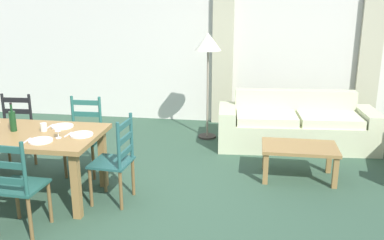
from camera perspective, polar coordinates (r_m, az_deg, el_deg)
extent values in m
cube|color=#304D3A|center=(4.85, -7.87, -10.58)|extent=(9.60, 9.60, 0.02)
cube|color=beige|center=(7.59, -1.19, 10.07)|extent=(9.60, 0.16, 2.70)
cube|color=#B4AF8E|center=(7.39, 4.10, 7.92)|extent=(0.35, 0.08, 2.20)
cube|color=#B4AF8E|center=(7.59, 22.60, 6.94)|extent=(0.35, 0.08, 2.20)
cube|color=olive|center=(5.01, -22.77, -1.76)|extent=(1.90, 0.96, 0.05)
cube|color=olive|center=(4.44, -15.24, -8.48)|extent=(0.08, 0.08, 0.70)
cube|color=olive|center=(5.08, -11.84, -5.02)|extent=(0.08, 0.08, 0.70)
cube|color=#215146|center=(4.35, -21.94, -8.23)|extent=(0.44, 0.43, 0.03)
cylinder|color=brown|center=(4.67, -22.34, -9.70)|extent=(0.04, 0.04, 0.43)
cylinder|color=brown|center=(4.48, -18.48, -10.38)|extent=(0.04, 0.04, 0.43)
cylinder|color=brown|center=(4.23, -20.83, -12.29)|extent=(0.04, 0.04, 0.43)
cylinder|color=#215146|center=(4.03, -21.53, -6.10)|extent=(0.04, 0.04, 0.50)
cube|color=#215146|center=(4.18, -23.42, -7.46)|extent=(0.38, 0.05, 0.06)
cube|color=#215146|center=(4.12, -23.65, -5.54)|extent=(0.38, 0.05, 0.06)
cube|color=#215146|center=(4.07, -23.89, -3.58)|extent=(0.38, 0.05, 0.06)
cube|color=black|center=(5.89, -22.80, -2.01)|extent=(0.44, 0.42, 0.03)
cylinder|color=brown|center=(5.74, -21.74, -4.79)|extent=(0.04, 0.04, 0.43)
cylinder|color=brown|center=(6.03, -20.31, -3.66)|extent=(0.04, 0.04, 0.43)
cylinder|color=brown|center=(6.19, -23.32, -3.48)|extent=(0.04, 0.04, 0.43)
cylinder|color=black|center=(5.89, -20.77, 0.86)|extent=(0.04, 0.04, 0.50)
cylinder|color=black|center=(6.05, -23.84, 0.93)|extent=(0.04, 0.04, 0.50)
cube|color=black|center=(6.00, -22.20, -0.30)|extent=(0.38, 0.05, 0.06)
cube|color=black|center=(5.96, -22.35, 1.08)|extent=(0.38, 0.05, 0.06)
cube|color=black|center=(5.93, -22.50, 2.48)|extent=(0.38, 0.05, 0.06)
cube|color=#245D52|center=(5.47, -14.37, -2.56)|extent=(0.43, 0.41, 0.03)
cylinder|color=brown|center=(5.34, -13.05, -5.58)|extent=(0.04, 0.04, 0.43)
cylinder|color=brown|center=(5.47, -16.61, -5.31)|extent=(0.04, 0.04, 0.43)
cylinder|color=brown|center=(5.64, -11.88, -4.32)|extent=(0.04, 0.04, 0.43)
cylinder|color=brown|center=(5.76, -15.27, -4.10)|extent=(0.04, 0.04, 0.43)
cylinder|color=#245D52|center=(5.49, -12.17, 0.50)|extent=(0.04, 0.04, 0.50)
cylinder|color=#245D52|center=(5.62, -15.64, 0.62)|extent=(0.04, 0.04, 0.50)
cube|color=#245D52|center=(5.58, -13.84, -0.72)|extent=(0.38, 0.03, 0.06)
cube|color=#245D52|center=(5.54, -13.94, 0.76)|extent=(0.38, 0.03, 0.06)
cube|color=#245D52|center=(5.51, -14.04, 2.26)|extent=(0.38, 0.03, 0.06)
cube|color=#22524F|center=(4.68, -10.73, -5.59)|extent=(0.43, 0.45, 0.03)
cylinder|color=brown|center=(4.69, -13.39, -8.77)|extent=(0.04, 0.04, 0.43)
cylinder|color=brown|center=(4.98, -11.57, -7.11)|extent=(0.04, 0.04, 0.43)
cylinder|color=brown|center=(4.55, -9.50, -9.30)|extent=(0.04, 0.04, 0.43)
cylinder|color=brown|center=(4.86, -7.88, -7.55)|extent=(0.04, 0.04, 0.43)
cylinder|color=#22524F|center=(4.37, -9.80, -3.45)|extent=(0.04, 0.04, 0.50)
cylinder|color=#22524F|center=(4.68, -8.11, -2.02)|extent=(0.04, 0.04, 0.50)
cube|color=#22524F|center=(4.57, -8.85, -4.26)|extent=(0.05, 0.38, 0.06)
cube|color=#22524F|center=(4.52, -8.93, -2.47)|extent=(0.05, 0.38, 0.06)
cube|color=#22524F|center=(4.47, -9.02, -0.65)|extent=(0.05, 0.38, 0.06)
cylinder|color=white|center=(4.57, -19.57, -2.62)|extent=(0.24, 0.24, 0.02)
cube|color=silver|center=(4.64, -21.20, -2.58)|extent=(0.03, 0.17, 0.01)
cylinder|color=white|center=(4.99, -16.93, -0.82)|extent=(0.24, 0.24, 0.02)
cube|color=silver|center=(5.06, -18.46, -0.80)|extent=(0.02, 0.17, 0.01)
cylinder|color=white|center=(4.64, -14.55, -1.90)|extent=(0.24, 0.24, 0.02)
cube|color=silver|center=(4.71, -16.22, -1.87)|extent=(0.02, 0.17, 0.01)
cylinder|color=#143819|center=(5.01, -22.84, -0.16)|extent=(0.07, 0.07, 0.22)
cylinder|color=#143819|center=(4.97, -23.03, 1.50)|extent=(0.02, 0.02, 0.08)
cylinder|color=black|center=(4.96, -23.09, 2.04)|extent=(0.03, 0.03, 0.02)
cylinder|color=white|center=(4.63, -17.41, -2.28)|extent=(0.06, 0.06, 0.01)
cylinder|color=white|center=(4.61, -17.45, -1.84)|extent=(0.01, 0.01, 0.07)
cone|color=white|center=(4.59, -17.53, -0.92)|extent=(0.06, 0.06, 0.08)
cylinder|color=beige|center=(4.90, -19.22, -0.91)|extent=(0.07, 0.07, 0.09)
cube|color=beige|center=(6.49, 13.71, -1.85)|extent=(1.85, 0.93, 0.40)
cube|color=beige|center=(6.72, 13.44, 0.56)|extent=(1.81, 0.33, 0.80)
cube|color=beige|center=(6.71, 22.39, -1.24)|extent=(0.30, 0.82, 0.58)
cube|color=beige|center=(6.38, 4.69, -0.91)|extent=(0.30, 0.82, 0.58)
cube|color=beige|center=(6.46, 17.87, 0.14)|extent=(0.90, 0.70, 0.12)
cube|color=beige|center=(6.31, 9.90, 0.33)|extent=(0.90, 0.70, 0.12)
cube|color=olive|center=(5.34, 14.19, -3.57)|extent=(0.90, 0.56, 0.04)
cube|color=olive|center=(5.17, 9.82, -6.45)|extent=(0.06, 0.06, 0.38)
cube|color=olive|center=(5.26, 18.62, -6.71)|extent=(0.06, 0.06, 0.38)
cube|color=olive|center=(5.60, 9.75, -4.65)|extent=(0.06, 0.06, 0.38)
cube|color=olive|center=(5.68, 17.87, -4.92)|extent=(0.06, 0.06, 0.38)
cylinder|color=#332D28|center=(6.80, 2.04, -2.20)|extent=(0.28, 0.28, 0.03)
cylinder|color=gray|center=(6.61, 2.09, 3.48)|extent=(0.03, 0.03, 1.35)
cone|color=beige|center=(6.48, 2.17, 10.43)|extent=(0.40, 0.40, 0.26)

